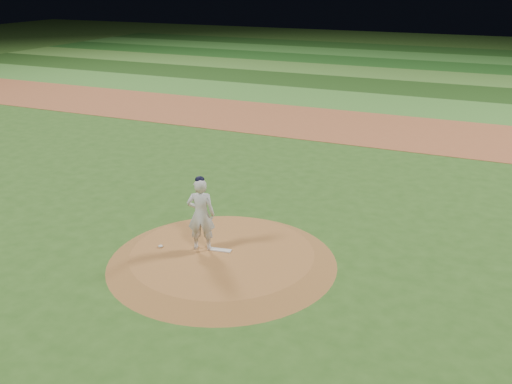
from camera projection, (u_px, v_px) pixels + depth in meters
The scene contains 12 objects.
ground at pixel (222, 262), 13.73m from camera, with size 120.00×120.00×0.00m, color #2D571C.
infield_dirt_band at pixel (364, 128), 25.68m from camera, with size 70.00×6.00×0.02m, color #9A5430.
outfield_stripe_0 at pixel (389, 104), 30.38m from camera, with size 70.00×5.00×0.02m, color #3F7C2D.
outfield_stripe_1 at pixel (406, 88), 34.65m from camera, with size 70.00×5.00×0.02m, color #1E4115.
outfield_stripe_2 at pixel (419, 75), 38.92m from camera, with size 70.00×5.00×0.02m, color #467B2D.
outfield_stripe_3 at pixel (429, 65), 43.18m from camera, with size 70.00×5.00×0.02m, color #1D4F19.
outfield_stripe_4 at pixel (438, 57), 47.45m from camera, with size 70.00×5.00×0.02m, color #377A2C.
outfield_stripe_5 at pixel (445, 50), 51.72m from camera, with size 70.00×5.00×0.02m, color #1D4A17.
pitchers_mound at pixel (222, 257), 13.69m from camera, with size 5.50×5.50×0.25m, color #9B6230.
pitching_rubber at pixel (220, 250), 13.74m from camera, with size 0.57×0.14×0.03m, color silver.
rosin_bag at pixel (160, 246), 13.88m from camera, with size 0.11×0.11×0.06m, color beige.
pitcher_on_mound at pixel (201, 214), 13.49m from camera, with size 0.77×0.63×1.86m.
Camera 1 is at (5.69, -10.85, 6.48)m, focal length 40.00 mm.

